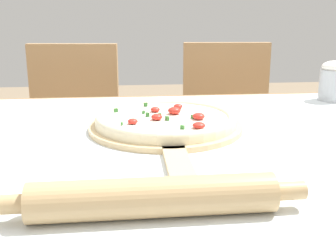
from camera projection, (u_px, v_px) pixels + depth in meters
dining_table at (170, 188)px, 0.91m from camera, size 1.33×1.04×0.76m
towel_cloth at (170, 143)px, 0.89m from camera, size 1.25×0.96×0.00m
pizza_peel at (168, 129)px, 0.96m from camera, size 0.36×0.55×0.01m
pizza at (167, 119)px, 0.98m from camera, size 0.33×0.33×0.04m
rolling_pin at (153, 197)px, 0.56m from camera, size 0.42×0.06×0.05m
chair_left at (72, 135)px, 1.77m from camera, size 0.44×0.44×0.89m
chair_right at (227, 131)px, 1.84m from camera, size 0.43×0.43×0.89m
flour_cup at (334, 81)px, 1.28m from camera, size 0.08×0.08×0.12m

